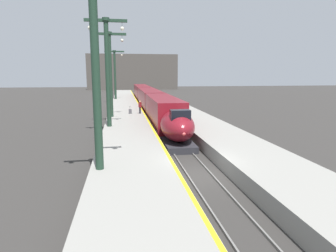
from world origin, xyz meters
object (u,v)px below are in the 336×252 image
object	(u,v)px
station_column_distant	(115,70)
station_column_near	(95,58)
station_column_mid	(107,63)
station_column_far	(110,67)
rolling_suitcase	(130,111)
passenger_near_edge	(140,106)
highspeed_train_main	(150,100)

from	to	relation	value
station_column_distant	station_column_near	bearing A→B (deg)	-90.00
station_column_mid	station_column_far	distance (m)	6.74
rolling_suitcase	passenger_near_edge	bearing A→B (deg)	-1.82
station_column_distant	station_column_mid	bearing A→B (deg)	-90.00
station_column_far	station_column_distant	bearing A→B (deg)	90.00
station_column_mid	rolling_suitcase	xyz separation A→B (m)	(2.32, 9.06, -5.83)
station_column_far	station_column_mid	bearing A→B (deg)	-90.00
station_column_mid	passenger_near_edge	world-z (taller)	station_column_mid
station_column_near	station_column_mid	size ratio (longest dim) A/B	0.97
station_column_mid	station_column_distant	world-z (taller)	station_column_mid
highspeed_train_main	rolling_suitcase	distance (m)	10.94
station_column_mid	station_column_distant	bearing A→B (deg)	90.00
station_column_near	station_column_mid	world-z (taller)	station_column_mid
passenger_near_edge	station_column_distant	bearing A→B (deg)	98.57
station_column_distant	passenger_near_edge	world-z (taller)	station_column_distant
station_column_mid	station_column_far	xyz separation A→B (m)	(0.00, 6.73, -0.18)
station_column_near	rolling_suitcase	distance (m)	23.27
station_column_near	passenger_near_edge	bearing A→B (deg)	80.87
station_column_near	passenger_near_edge	size ratio (longest dim) A/B	5.92
station_column_near	station_column_mid	distance (m)	13.40
station_column_distant	rolling_suitcase	distance (m)	24.62
station_column_near	rolling_suitcase	xyz separation A→B (m)	(2.32, 22.45, -5.66)
highspeed_train_main	station_column_distant	bearing A→B (deg)	113.53
highspeed_train_main	station_column_far	distance (m)	14.83
passenger_near_edge	rolling_suitcase	xyz separation A→B (m)	(-1.29, 0.04, -0.69)
highspeed_train_main	station_column_distant	xyz separation A→B (m)	(-5.90, 13.55, 5.00)
station_column_mid	highspeed_train_main	bearing A→B (deg)	73.06
station_column_distant	station_column_far	bearing A→B (deg)	-90.00
station_column_near	station_column_distant	xyz separation A→B (m)	(0.00, 46.32, -0.04)
highspeed_train_main	passenger_near_edge	world-z (taller)	highspeed_train_main
station_column_far	station_column_near	bearing A→B (deg)	-90.00
station_column_near	station_column_far	size ratio (longest dim) A/B	1.00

